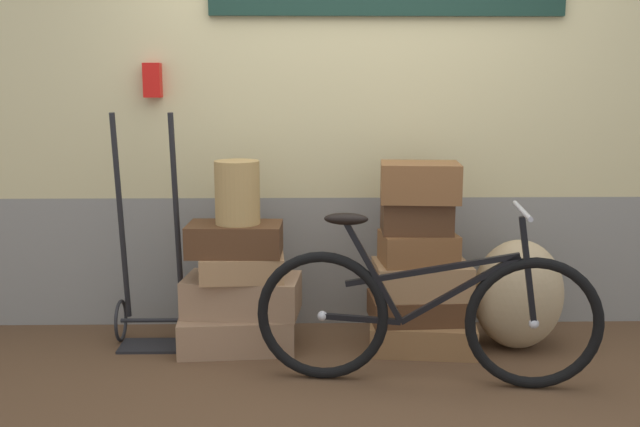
{
  "coord_description": "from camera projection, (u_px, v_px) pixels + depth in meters",
  "views": [
    {
      "loc": [
        -0.28,
        -3.56,
        1.5
      ],
      "look_at": [
        -0.2,
        0.24,
        0.8
      ],
      "focal_mm": 39.9,
      "sensor_mm": 36.0,
      "label": 1
    }
  ],
  "objects": [
    {
      "name": "ground",
      "position": [
        359.0,
        375.0,
        3.78
      ],
      "size": [
        9.32,
        5.2,
        0.06
      ],
      "primitive_type": "cube",
      "color": "#513823"
    },
    {
      "name": "station_building",
      "position": [
        353.0,
        91.0,
        4.35
      ],
      "size": [
        7.32,
        0.74,
        2.9
      ],
      "color": "gray",
      "rests_on": "ground"
    },
    {
      "name": "suitcase_0",
      "position": [
        236.0,
        331.0,
        4.08
      ],
      "size": [
        0.67,
        0.44,
        0.2
      ],
      "primitive_type": "cube",
      "rotation": [
        0.0,
        0.0,
        0.07
      ],
      "color": "#937051",
      "rests_on": "ground"
    },
    {
      "name": "suitcase_1",
      "position": [
        242.0,
        295.0,
        4.07
      ],
      "size": [
        0.68,
        0.42,
        0.21
      ],
      "primitive_type": "cube",
      "rotation": [
        0.0,
        0.0,
        -0.11
      ],
      "color": "#937051",
      "rests_on": "suitcase_0"
    },
    {
      "name": "suitcase_2",
      "position": [
        242.0,
        267.0,
        3.99
      ],
      "size": [
        0.48,
        0.31,
        0.14
      ],
      "primitive_type": "cube",
      "rotation": [
        0.0,
        0.0,
        0.06
      ],
      "color": "#9E754C",
      "rests_on": "suitcase_1"
    },
    {
      "name": "suitcase_3",
      "position": [
        235.0,
        239.0,
        3.98
      ],
      "size": [
        0.53,
        0.32,
        0.18
      ],
      "primitive_type": "cube",
      "rotation": [
        0.0,
        0.0,
        -0.03
      ],
      "color": "#4C2D19",
      "rests_on": "suitcase_2"
    },
    {
      "name": "suitcase_4",
      "position": [
        422.0,
        334.0,
        4.08
      ],
      "size": [
        0.64,
        0.49,
        0.17
      ],
      "primitive_type": "cube",
      "rotation": [
        0.0,
        0.0,
        -0.12
      ],
      "color": "olive",
      "rests_on": "ground"
    },
    {
      "name": "suitcase_5",
      "position": [
        415.0,
        308.0,
        4.06
      ],
      "size": [
        0.53,
        0.37,
        0.14
      ],
      "primitive_type": "cube",
      "rotation": [
        0.0,
        0.0,
        0.05
      ],
      "color": "#4C2D19",
      "rests_on": "suitcase_4"
    },
    {
      "name": "suitcase_6",
      "position": [
        421.0,
        279.0,
        4.04
      ],
      "size": [
        0.54,
        0.37,
        0.19
      ],
      "primitive_type": "cube",
      "rotation": [
        0.0,
        0.0,
        0.04
      ],
      "color": "#9E754C",
      "rests_on": "suitcase_5"
    },
    {
      "name": "suitcase_7",
      "position": [
        418.0,
        248.0,
        4.0
      ],
      "size": [
        0.44,
        0.34,
        0.17
      ],
      "primitive_type": "cube",
      "rotation": [
        0.0,
        0.0,
        0.08
      ],
      "color": "brown",
      "rests_on": "suitcase_6"
    },
    {
      "name": "suitcase_8",
      "position": [
        416.0,
        216.0,
        4.0
      ],
      "size": [
        0.4,
        0.3,
        0.18
      ],
      "primitive_type": "cube",
      "rotation": [
        0.0,
        0.0,
        -0.04
      ],
      "color": "#4C2D19",
      "rests_on": "suitcase_7"
    },
    {
      "name": "suitcase_9",
      "position": [
        420.0,
        182.0,
        3.93
      ],
      "size": [
        0.46,
        0.36,
        0.21
      ],
      "primitive_type": "cube",
      "rotation": [
        0.0,
        0.0,
        -0.09
      ],
      "color": "brown",
      "rests_on": "suitcase_8"
    },
    {
      "name": "wicker_basket",
      "position": [
        237.0,
        192.0,
        3.94
      ],
      "size": [
        0.25,
        0.25,
        0.35
      ],
      "primitive_type": "cylinder",
      "color": "#A8844C",
      "rests_on": "suitcase_3"
    },
    {
      "name": "luggage_trolley",
      "position": [
        151.0,
        286.0,
        4.13
      ],
      "size": [
        0.4,
        0.34,
        1.34
      ],
      "color": "black",
      "rests_on": "ground"
    },
    {
      "name": "burlap_sack",
      "position": [
        518.0,
        294.0,
        4.05
      ],
      "size": [
        0.51,
        0.43,
        0.63
      ],
      "primitive_type": "ellipsoid",
      "color": "tan",
      "rests_on": "ground"
    },
    {
      "name": "bicycle",
      "position": [
        425.0,
        315.0,
        3.55
      ],
      "size": [
        1.71,
        0.46,
        0.91
      ],
      "color": "black",
      "rests_on": "ground"
    }
  ]
}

